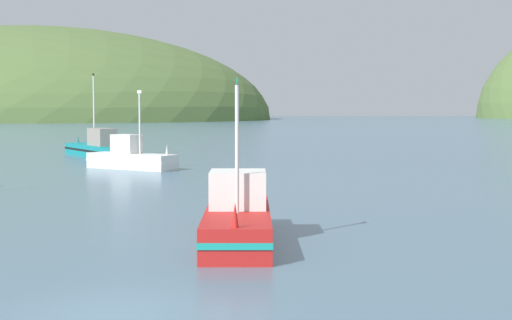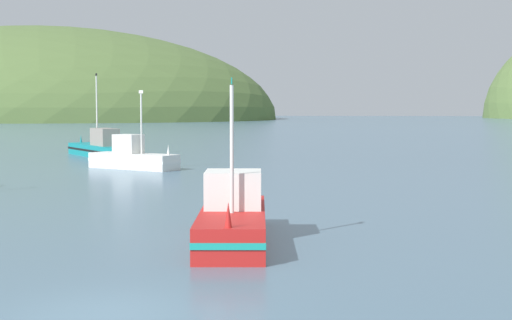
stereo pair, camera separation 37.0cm
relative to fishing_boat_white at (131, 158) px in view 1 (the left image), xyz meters
name	(u,v)px [view 1 (the left image)]	position (x,y,z in m)	size (l,w,h in m)	color
ground_plane	(112,314)	(9.05, -35.63, -0.73)	(600.00, 600.00, 0.00)	slate
hill_far_left	(33,119)	(-78.59, 179.60, -0.73)	(147.05, 117.64, 56.44)	#516B38
fishing_boat_white	(131,158)	(0.00, 0.00, 0.00)	(6.82, 4.72, 5.29)	white
fishing_boat_red	(238,219)	(10.58, -26.90, -0.01)	(2.82, 7.91, 5.12)	red
fishing_boat_teal	(99,148)	(-5.67, 11.29, 0.01)	(8.76, 10.69, 6.96)	#147F84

